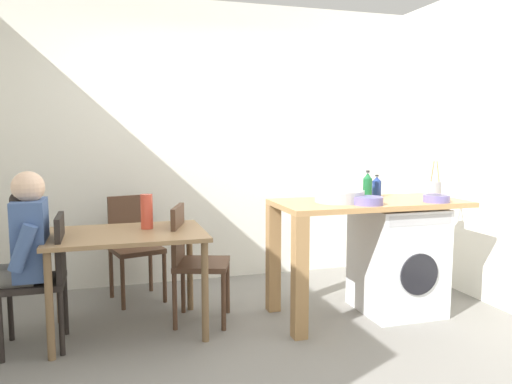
{
  "coord_description": "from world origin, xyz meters",
  "views": [
    {
      "loc": [
        -0.97,
        -3.06,
        1.44
      ],
      "look_at": [
        0.09,
        0.45,
        1.01
      ],
      "focal_mm": 34.69,
      "sensor_mm": 36.0,
      "label": 1
    }
  ],
  "objects_px": {
    "chair_person_seat": "(45,274)",
    "washing_machine": "(397,259)",
    "bottle_squat_brown": "(377,187)",
    "colander": "(436,198)",
    "chair_opposite": "(192,257)",
    "seated_person": "(17,251)",
    "utensil_crock": "(434,189)",
    "dining_table": "(127,245)",
    "chair_spare_by_wall": "(134,241)",
    "bottle_tall_green": "(367,186)",
    "vase": "(147,211)",
    "mixing_bowl": "(368,200)"
  },
  "relations": [
    {
      "from": "chair_person_seat",
      "to": "washing_machine",
      "type": "height_order",
      "value": "chair_person_seat"
    },
    {
      "from": "bottle_squat_brown",
      "to": "colander",
      "type": "distance_m",
      "value": 0.5
    },
    {
      "from": "chair_opposite",
      "to": "seated_person",
      "type": "relative_size",
      "value": 0.75
    },
    {
      "from": "chair_person_seat",
      "to": "bottle_squat_brown",
      "type": "relative_size",
      "value": 4.85
    },
    {
      "from": "seated_person",
      "to": "utensil_crock",
      "type": "xyz_separation_m",
      "value": [
        3.19,
        -0.02,
        0.32
      ]
    },
    {
      "from": "dining_table",
      "to": "colander",
      "type": "relative_size",
      "value": 5.5
    },
    {
      "from": "chair_person_seat",
      "to": "chair_spare_by_wall",
      "type": "height_order",
      "value": "same"
    },
    {
      "from": "bottle_tall_green",
      "to": "bottle_squat_brown",
      "type": "distance_m",
      "value": 0.17
    },
    {
      "from": "seated_person",
      "to": "vase",
      "type": "bearing_deg",
      "value": -77.21
    },
    {
      "from": "bottle_squat_brown",
      "to": "colander",
      "type": "bearing_deg",
      "value": -56.52
    },
    {
      "from": "bottle_tall_green",
      "to": "mixing_bowl",
      "type": "bearing_deg",
      "value": -118.29
    },
    {
      "from": "chair_opposite",
      "to": "seated_person",
      "type": "xyz_separation_m",
      "value": [
        -1.19,
        -0.17,
        0.16
      ]
    },
    {
      "from": "vase",
      "to": "seated_person",
      "type": "bearing_deg",
      "value": -166.82
    },
    {
      "from": "bottle_tall_green",
      "to": "colander",
      "type": "relative_size",
      "value": 1.15
    },
    {
      "from": "colander",
      "to": "chair_opposite",
      "type": "bearing_deg",
      "value": 165.61
    },
    {
      "from": "chair_opposite",
      "to": "bottle_squat_brown",
      "type": "xyz_separation_m",
      "value": [
        1.54,
        -0.05,
        0.5
      ]
    },
    {
      "from": "dining_table",
      "to": "vase",
      "type": "relative_size",
      "value": 4.27
    },
    {
      "from": "dining_table",
      "to": "bottle_tall_green",
      "type": "distance_m",
      "value": 1.92
    },
    {
      "from": "colander",
      "to": "bottle_tall_green",
      "type": "bearing_deg",
      "value": 142.09
    },
    {
      "from": "chair_person_seat",
      "to": "utensil_crock",
      "type": "relative_size",
      "value": 3.0
    },
    {
      "from": "washing_machine",
      "to": "bottle_tall_green",
      "type": "distance_m",
      "value": 0.64
    },
    {
      "from": "chair_person_seat",
      "to": "chair_opposite",
      "type": "bearing_deg",
      "value": -80.83
    },
    {
      "from": "vase",
      "to": "chair_opposite",
      "type": "bearing_deg",
      "value": -4.67
    },
    {
      "from": "bottle_squat_brown",
      "to": "vase",
      "type": "distance_m",
      "value": 1.88
    },
    {
      "from": "seated_person",
      "to": "bottle_squat_brown",
      "type": "distance_m",
      "value": 2.75
    },
    {
      "from": "mixing_bowl",
      "to": "dining_table",
      "type": "bearing_deg",
      "value": 167.76
    },
    {
      "from": "chair_person_seat",
      "to": "bottle_tall_green",
      "type": "height_order",
      "value": "bottle_tall_green"
    },
    {
      "from": "dining_table",
      "to": "utensil_crock",
      "type": "relative_size",
      "value": 3.67
    },
    {
      "from": "utensil_crock",
      "to": "colander",
      "type": "relative_size",
      "value": 1.5
    },
    {
      "from": "seated_person",
      "to": "utensil_crock",
      "type": "distance_m",
      "value": 3.2
    },
    {
      "from": "washing_machine",
      "to": "chair_spare_by_wall",
      "type": "bearing_deg",
      "value": 154.96
    },
    {
      "from": "bottle_squat_brown",
      "to": "utensil_crock",
      "type": "xyz_separation_m",
      "value": [
        0.46,
        -0.15,
        -0.01
      ]
    },
    {
      "from": "dining_table",
      "to": "washing_machine",
      "type": "xyz_separation_m",
      "value": [
        2.11,
        -0.18,
        -0.21
      ]
    },
    {
      "from": "chair_person_seat",
      "to": "seated_person",
      "type": "height_order",
      "value": "seated_person"
    },
    {
      "from": "washing_machine",
      "to": "bottle_squat_brown",
      "type": "xyz_separation_m",
      "value": [
        -0.09,
        0.2,
        0.57
      ]
    },
    {
      "from": "dining_table",
      "to": "seated_person",
      "type": "distance_m",
      "value": 0.71
    },
    {
      "from": "chair_spare_by_wall",
      "to": "colander",
      "type": "bearing_deg",
      "value": 138.0
    },
    {
      "from": "mixing_bowl",
      "to": "vase",
      "type": "distance_m",
      "value": 1.64
    },
    {
      "from": "chair_opposite",
      "to": "vase",
      "type": "xyz_separation_m",
      "value": [
        -0.33,
        0.03,
        0.36
      ]
    },
    {
      "from": "seated_person",
      "to": "washing_machine",
      "type": "bearing_deg",
      "value": -91.92
    },
    {
      "from": "chair_person_seat",
      "to": "mixing_bowl",
      "type": "distance_m",
      "value": 2.33
    },
    {
      "from": "bottle_tall_green",
      "to": "bottle_squat_brown",
      "type": "height_order",
      "value": "bottle_tall_green"
    },
    {
      "from": "chair_opposite",
      "to": "seated_person",
      "type": "height_order",
      "value": "seated_person"
    },
    {
      "from": "chair_person_seat",
      "to": "bottle_tall_green",
      "type": "relative_size",
      "value": 3.9
    },
    {
      "from": "bottle_squat_brown",
      "to": "utensil_crock",
      "type": "height_order",
      "value": "utensil_crock"
    },
    {
      "from": "chair_person_seat",
      "to": "mixing_bowl",
      "type": "height_order",
      "value": "mixing_bowl"
    },
    {
      "from": "mixing_bowl",
      "to": "washing_machine",
      "type": "bearing_deg",
      "value": 26.92
    },
    {
      "from": "dining_table",
      "to": "bottle_tall_green",
      "type": "bearing_deg",
      "value": -2.16
    },
    {
      "from": "mixing_bowl",
      "to": "utensil_crock",
      "type": "xyz_separation_m",
      "value": [
        0.76,
        0.25,
        0.04
      ]
    },
    {
      "from": "chair_opposite",
      "to": "bottle_tall_green",
      "type": "distance_m",
      "value": 1.5
    }
  ]
}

